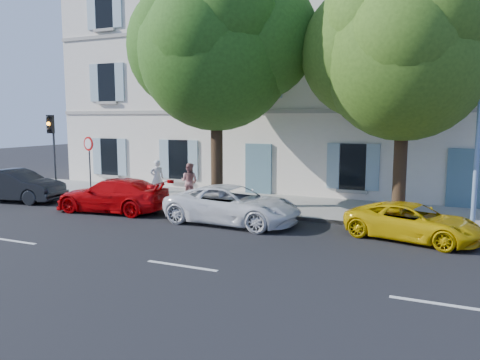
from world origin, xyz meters
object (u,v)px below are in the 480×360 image
at_px(car_dark_sedan, 16,186).
at_px(tree_right, 405,58).
at_px(car_red_coupe, 113,195).
at_px(pedestrian_b, 189,181).
at_px(car_yellow_supercar, 413,222).
at_px(tree_left, 216,53).
at_px(road_sign, 89,154).
at_px(traffic_light, 52,137).
at_px(pedestrian_a, 157,178).
at_px(car_white_coupe, 233,205).

distance_m(car_dark_sedan, tree_right, 16.90).
bearing_deg(car_red_coupe, pedestrian_b, 142.90).
distance_m(car_yellow_supercar, tree_left, 9.59).
bearing_deg(tree_right, road_sign, -176.96).
height_order(car_dark_sedan, pedestrian_b, pedestrian_b).
height_order(traffic_light, pedestrian_b, traffic_light).
distance_m(road_sign, pedestrian_a, 3.21).
relative_size(car_white_coupe, road_sign, 1.77).
bearing_deg(road_sign, traffic_light, 172.65).
relative_size(car_yellow_supercar, traffic_light, 1.08).
distance_m(tree_right, road_sign, 13.69).
distance_m(car_red_coupe, car_white_coupe, 5.20).
bearing_deg(tree_left, car_red_coupe, -150.97).
bearing_deg(car_dark_sedan, road_sign, -69.00).
bearing_deg(car_dark_sedan, car_red_coupe, -100.57).
xyz_separation_m(car_white_coupe, tree_left, (-1.60, 1.95, 5.53)).
relative_size(car_red_coupe, pedestrian_a, 2.76).
distance_m(car_dark_sedan, traffic_light, 2.89).
bearing_deg(car_red_coupe, pedestrian_a, 174.57).
bearing_deg(pedestrian_b, car_red_coupe, 56.83).
bearing_deg(car_white_coupe, pedestrian_a, 62.13).
relative_size(car_red_coupe, tree_left, 0.49).
xyz_separation_m(car_dark_sedan, car_red_coupe, (5.47, -0.11, -0.05)).
distance_m(tree_left, pedestrian_b, 5.63).
height_order(car_dark_sedan, tree_right, tree_right).
distance_m(car_red_coupe, road_sign, 3.51).
relative_size(tree_left, pedestrian_b, 5.83).
distance_m(car_yellow_supercar, pedestrian_a, 11.54).
xyz_separation_m(traffic_light, road_sign, (2.51, -0.32, -0.71)).
bearing_deg(road_sign, pedestrian_b, 14.74).
bearing_deg(pedestrian_b, tree_left, 151.39).
relative_size(car_white_coupe, car_yellow_supercar, 1.20).
bearing_deg(traffic_light, car_dark_sedan, -98.02).
distance_m(car_yellow_supercar, road_sign, 14.01).
relative_size(car_red_coupe, traffic_light, 1.25).
relative_size(car_red_coupe, car_yellow_supercar, 1.15).
height_order(tree_left, traffic_light, tree_left).
bearing_deg(tree_left, tree_right, 3.68).
distance_m(pedestrian_a, pedestrian_b, 1.81).
height_order(traffic_light, road_sign, traffic_light).
distance_m(car_white_coupe, pedestrian_b, 4.47).
xyz_separation_m(car_yellow_supercar, tree_right, (-0.65, 2.19, 5.13)).
xyz_separation_m(car_red_coupe, pedestrian_b, (1.79, 2.92, 0.29)).
distance_m(road_sign, pedestrian_b, 4.77).
bearing_deg(road_sign, tree_right, 3.04).
height_order(car_white_coupe, road_sign, road_sign).
xyz_separation_m(tree_left, road_sign, (-6.29, -0.26, -4.09)).
xyz_separation_m(car_yellow_supercar, tree_left, (-7.56, 1.75, 5.65)).
height_order(tree_left, road_sign, tree_left).
distance_m(car_white_coupe, tree_right, 7.69).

